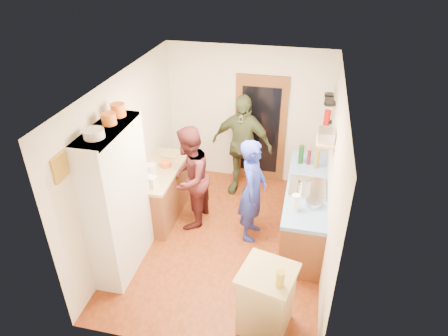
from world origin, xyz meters
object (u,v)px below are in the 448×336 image
(hutch_body, at_px, (118,202))
(person_hob, at_px, (254,192))
(island_base, at_px, (266,301))
(person_left, at_px, (192,177))
(person_back, at_px, (242,146))
(right_counter_base, at_px, (304,210))

(hutch_body, distance_m, person_hob, 2.01)
(island_base, relative_size, person_hob, 0.51)
(person_hob, height_order, person_left, person_left)
(island_base, distance_m, person_hob, 1.77)
(person_hob, bearing_deg, person_left, 83.25)
(island_base, xyz_separation_m, person_back, (-0.83, 2.92, 0.52))
(hutch_body, bearing_deg, right_counter_base, 27.47)
(hutch_body, bearing_deg, person_left, 59.47)
(island_base, xyz_separation_m, person_hob, (-0.42, 1.67, 0.42))
(person_hob, relative_size, person_back, 0.89)
(island_base, height_order, person_left, person_left)
(person_left, height_order, person_back, person_back)
(person_left, bearing_deg, person_back, 153.77)
(hutch_body, distance_m, person_left, 1.38)
(hutch_body, distance_m, person_back, 2.61)
(hutch_body, height_order, right_counter_base, hutch_body)
(island_base, bearing_deg, person_left, 128.30)
(right_counter_base, bearing_deg, hutch_body, -152.53)
(hutch_body, xyz_separation_m, person_hob, (1.72, 1.00, -0.25))
(person_left, bearing_deg, island_base, 41.51)
(person_hob, distance_m, person_left, 1.05)
(person_hob, bearing_deg, hutch_body, 122.66)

